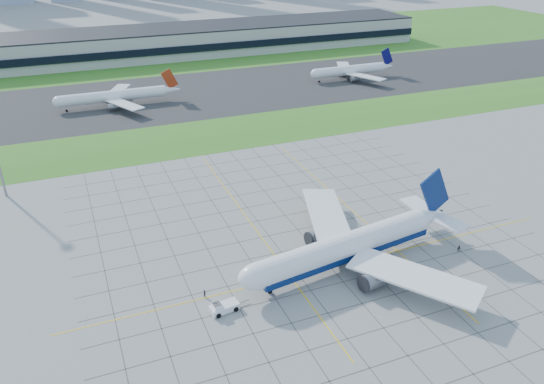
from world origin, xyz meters
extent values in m
plane|color=gray|center=(0.00, 0.00, 0.00)|extent=(1400.00, 1400.00, 0.00)
cube|color=#2E6E1F|center=(0.00, 90.00, 0.02)|extent=(700.00, 35.00, 0.04)
cube|color=#383838|center=(0.00, 145.00, 0.03)|extent=(700.00, 75.00, 0.04)
cube|color=#2E6E1F|center=(0.00, 255.00, 0.02)|extent=(700.00, 145.00, 0.04)
cube|color=#474744|center=(-48.00, 10.00, 0.01)|extent=(0.18, 130.00, 0.02)
cube|color=#474744|center=(-40.00, 10.00, 0.01)|extent=(0.18, 130.00, 0.02)
cube|color=#474744|center=(-32.00, 10.00, 0.01)|extent=(0.18, 130.00, 0.02)
cube|color=#474744|center=(-24.00, 10.00, 0.01)|extent=(0.18, 130.00, 0.02)
cube|color=#474744|center=(-16.00, 10.00, 0.01)|extent=(0.18, 130.00, 0.02)
cube|color=#474744|center=(-8.00, 10.00, 0.01)|extent=(0.18, 130.00, 0.02)
cube|color=#474744|center=(0.00, 10.00, 0.01)|extent=(0.18, 130.00, 0.02)
cube|color=#474744|center=(8.00, 10.00, 0.01)|extent=(0.18, 130.00, 0.02)
cube|color=#474744|center=(16.00, 10.00, 0.01)|extent=(0.18, 130.00, 0.02)
cube|color=#474744|center=(24.00, 10.00, 0.01)|extent=(0.18, 130.00, 0.02)
cube|color=#474744|center=(32.00, 10.00, 0.01)|extent=(0.18, 130.00, 0.02)
cube|color=#474744|center=(40.00, 10.00, 0.01)|extent=(0.18, 130.00, 0.02)
cube|color=#474744|center=(48.00, 10.00, 0.01)|extent=(0.18, 130.00, 0.02)
cube|color=#474744|center=(0.00, -32.00, 0.01)|extent=(110.00, 0.18, 0.02)
cube|color=#474744|center=(0.00, -24.00, 0.01)|extent=(110.00, 0.18, 0.02)
cube|color=#474744|center=(0.00, -16.00, 0.01)|extent=(110.00, 0.18, 0.02)
cube|color=#474744|center=(0.00, -8.00, 0.01)|extent=(110.00, 0.18, 0.02)
cube|color=#474744|center=(0.00, 0.00, 0.01)|extent=(110.00, 0.18, 0.02)
cube|color=#474744|center=(0.00, 8.00, 0.01)|extent=(110.00, 0.18, 0.02)
cube|color=#474744|center=(0.00, 16.00, 0.01)|extent=(110.00, 0.18, 0.02)
cube|color=#474744|center=(0.00, 24.00, 0.01)|extent=(110.00, 0.18, 0.02)
cube|color=#474744|center=(0.00, 32.00, 0.01)|extent=(110.00, 0.18, 0.02)
cube|color=#474744|center=(0.00, 40.00, 0.01)|extent=(110.00, 0.18, 0.02)
cube|color=#474744|center=(0.00, 48.00, 0.01)|extent=(110.00, 0.18, 0.02)
cube|color=#474744|center=(0.00, 56.00, 0.01)|extent=(110.00, 0.18, 0.02)
cube|color=#474744|center=(0.00, 64.00, 0.01)|extent=(110.00, 0.18, 0.02)
cube|color=yellow|center=(0.00, -2.00, 0.02)|extent=(120.00, 0.25, 0.03)
cube|color=yellow|center=(-10.00, 20.00, 0.02)|extent=(0.25, 100.00, 0.03)
cube|color=yellow|center=(18.00, 20.00, 0.02)|extent=(0.25, 100.00, 0.03)
cube|color=#B7B7B2|center=(40.00, 230.00, 7.50)|extent=(260.00, 42.00, 15.00)
cube|color=black|center=(40.00, 208.50, 7.00)|extent=(260.00, 1.00, 4.00)
cube|color=black|center=(40.00, 230.00, 15.40)|extent=(260.00, 42.00, 0.80)
cylinder|color=white|center=(3.29, -2.69, 5.44)|extent=(45.07, 12.27, 5.83)
cube|color=navy|center=(3.29, -2.69, 3.60)|extent=(45.01, 11.89, 1.55)
ellipsoid|color=white|center=(-18.82, -5.94, 5.44)|extent=(10.08, 7.13, 5.83)
cube|color=black|center=(-20.94, -6.25, 5.93)|extent=(2.57, 3.39, 0.58)
cone|color=white|center=(28.76, 1.06, 5.73)|extent=(8.50, 6.61, 5.54)
cube|color=navy|center=(29.24, 1.13, 12.24)|extent=(10.55, 2.02, 12.40)
cube|color=white|center=(6.79, 13.54, 4.47)|extent=(16.59, 28.58, 0.94)
cube|color=white|center=(11.32, -17.22, 4.47)|extent=(22.59, 27.40, 0.94)
cylinder|color=slate|center=(1.80, 7.41, 2.53)|extent=(6.79, 4.57, 3.69)
cylinder|color=slate|center=(4.77, -12.78, 2.53)|extent=(6.79, 4.57, 3.69)
cylinder|color=gray|center=(-16.42, -5.59, 1.26)|extent=(0.40, 0.40, 2.53)
cylinder|color=black|center=(-16.42, -5.59, 0.53)|extent=(1.13, 0.64, 1.07)
cylinder|color=black|center=(7.64, 1.10, 0.63)|extent=(1.42, 1.34, 1.26)
cylinder|color=black|center=(8.54, -5.06, 0.63)|extent=(1.42, 1.34, 1.26)
cube|color=white|center=(-27.07, -7.50, 0.88)|extent=(6.18, 3.55, 1.36)
cube|color=white|center=(-28.62, -7.72, 1.85)|extent=(2.05, 2.38, 1.07)
cube|color=black|center=(-28.62, -7.72, 2.05)|extent=(1.83, 2.15, 0.68)
cube|color=gray|center=(-22.93, -6.89, 0.58)|extent=(2.92, 0.60, 0.18)
cylinder|color=black|center=(-29.19, -6.53, 0.54)|extent=(1.13, 0.64, 1.07)
cylinder|color=black|center=(-28.82, -9.03, 0.54)|extent=(1.13, 0.64, 1.07)
cylinder|color=black|center=(-25.33, -5.96, 0.54)|extent=(1.13, 0.64, 1.07)
cylinder|color=black|center=(-24.96, -8.47, 0.54)|extent=(1.13, 0.64, 1.07)
imported|color=black|center=(-29.54, -1.70, 0.89)|extent=(0.78, 0.74, 1.79)
imported|color=black|center=(31.37, -7.83, 0.85)|extent=(1.05, 1.02, 1.70)
cylinder|color=white|center=(-30.01, 139.53, 4.50)|extent=(44.15, 4.80, 4.80)
cube|color=#9B2A11|center=(-5.48, 139.53, 9.50)|extent=(7.46, 0.40, 9.15)
cube|color=white|center=(-26.94, 150.53, 3.70)|extent=(13.89, 20.66, 0.40)
cube|color=white|center=(-26.94, 128.53, 3.70)|extent=(13.89, 20.66, 0.40)
cylinder|color=black|center=(-26.33, 141.73, 0.50)|extent=(1.00, 1.00, 1.00)
cylinder|color=black|center=(-26.33, 137.33, 0.50)|extent=(1.00, 1.00, 1.00)
cylinder|color=white|center=(85.73, 140.83, 4.50)|extent=(38.32, 4.80, 4.80)
cube|color=#0A074E|center=(107.02, 140.83, 9.50)|extent=(7.46, 0.40, 9.15)
cube|color=white|center=(88.39, 151.83, 3.70)|extent=(13.89, 20.66, 0.40)
cube|color=white|center=(88.39, 129.83, 3.70)|extent=(13.89, 20.66, 0.40)
cylinder|color=black|center=(88.92, 143.03, 0.50)|extent=(1.00, 1.00, 1.00)
cylinder|color=black|center=(88.92, 138.63, 0.50)|extent=(1.00, 1.00, 1.00)
camera|label=1|loc=(-50.05, -89.68, 69.93)|focal=35.00mm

